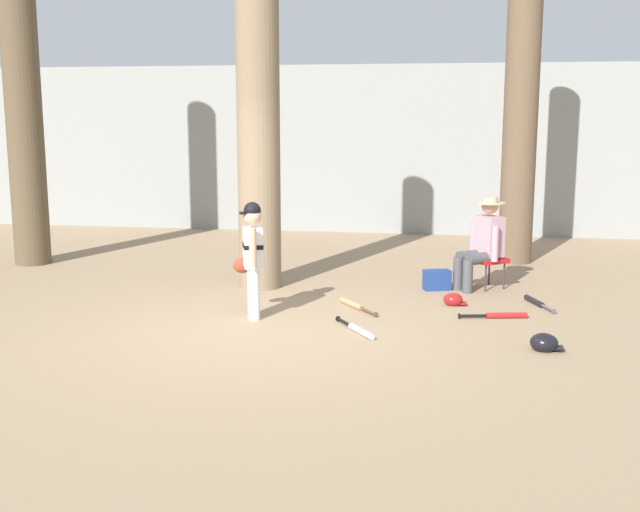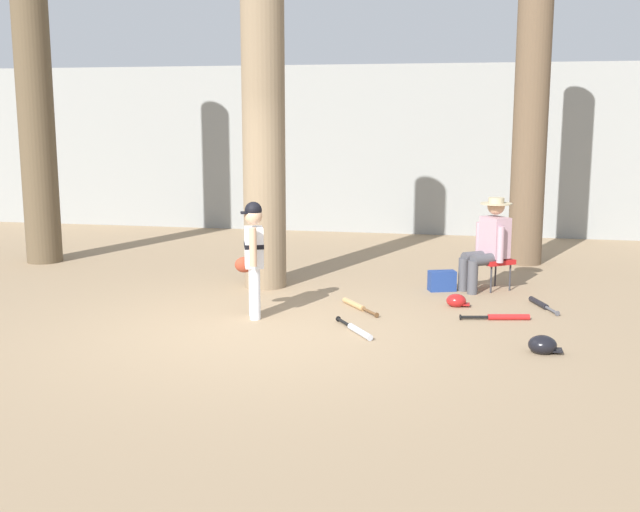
{
  "view_description": "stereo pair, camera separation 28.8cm",
  "coord_description": "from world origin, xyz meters",
  "px_view_note": "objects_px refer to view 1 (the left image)",
  "views": [
    {
      "loc": [
        1.9,
        -7.69,
        2.26
      ],
      "look_at": [
        0.54,
        0.51,
        0.75
      ],
      "focal_mm": 44.26,
      "sensor_mm": 36.0,
      "label": 1
    },
    {
      "loc": [
        2.18,
        -7.64,
        2.26
      ],
      "look_at": [
        0.54,
        0.51,
        0.75
      ],
      "focal_mm": 44.26,
      "sensor_mm": 36.0,
      "label": 2
    }
  ],
  "objects_px": {
    "tree_far_left": "(23,103)",
    "bat_wood_tan": "(354,305)",
    "young_ballplayer": "(252,252)",
    "batting_helmet_red": "(453,300)",
    "tree_near_player": "(258,126)",
    "bat_red_barrel": "(501,315)",
    "batting_helmet_black": "(544,343)",
    "folding_stool": "(488,261)",
    "bat_black_composite": "(536,302)",
    "bat_aluminum_silver": "(359,330)",
    "seated_spectator": "(483,241)",
    "tree_behind_spectator": "(520,133)",
    "handbag_beside_stool": "(437,280)"
  },
  "relations": [
    {
      "from": "seated_spectator",
      "to": "handbag_beside_stool",
      "type": "distance_m",
      "value": 0.78
    },
    {
      "from": "batting_helmet_black",
      "to": "bat_aluminum_silver",
      "type": "bearing_deg",
      "value": 169.95
    },
    {
      "from": "bat_black_composite",
      "to": "folding_stool",
      "type": "bearing_deg",
      "value": 122.74
    },
    {
      "from": "bat_red_barrel",
      "to": "tree_far_left",
      "type": "bearing_deg",
      "value": 162.24
    },
    {
      "from": "bat_wood_tan",
      "to": "batting_helmet_black",
      "type": "distance_m",
      "value": 2.45
    },
    {
      "from": "tree_near_player",
      "to": "tree_far_left",
      "type": "distance_m",
      "value": 3.96
    },
    {
      "from": "young_ballplayer",
      "to": "bat_black_composite",
      "type": "distance_m",
      "value": 3.47
    },
    {
      "from": "bat_wood_tan",
      "to": "bat_black_composite",
      "type": "height_order",
      "value": "same"
    },
    {
      "from": "tree_near_player",
      "to": "batting_helmet_black",
      "type": "bearing_deg",
      "value": -34.72
    },
    {
      "from": "tree_near_player",
      "to": "bat_aluminum_silver",
      "type": "height_order",
      "value": "tree_near_player"
    },
    {
      "from": "tree_far_left",
      "to": "bat_wood_tan",
      "type": "height_order",
      "value": "tree_far_left"
    },
    {
      "from": "tree_near_player",
      "to": "handbag_beside_stool",
      "type": "xyz_separation_m",
      "value": [
        2.31,
        0.18,
        -1.97
      ]
    },
    {
      "from": "tree_behind_spectator",
      "to": "bat_wood_tan",
      "type": "distance_m",
      "value": 4.35
    },
    {
      "from": "bat_black_composite",
      "to": "batting_helmet_red",
      "type": "bearing_deg",
      "value": -169.74
    },
    {
      "from": "bat_black_composite",
      "to": "batting_helmet_black",
      "type": "bearing_deg",
      "value": -93.53
    },
    {
      "from": "bat_aluminum_silver",
      "to": "young_ballplayer",
      "type": "bearing_deg",
      "value": 160.69
    },
    {
      "from": "tree_behind_spectator",
      "to": "handbag_beside_stool",
      "type": "xyz_separation_m",
      "value": [
        -1.14,
        -2.16,
        -1.84
      ]
    },
    {
      "from": "tree_behind_spectator",
      "to": "bat_black_composite",
      "type": "relative_size",
      "value": 6.66
    },
    {
      "from": "tree_near_player",
      "to": "tree_behind_spectator",
      "type": "relative_size",
      "value": 1.04
    },
    {
      "from": "bat_wood_tan",
      "to": "batting_helmet_red",
      "type": "distance_m",
      "value": 1.2
    },
    {
      "from": "seated_spectator",
      "to": "handbag_beside_stool",
      "type": "bearing_deg",
      "value": -165.6
    },
    {
      "from": "handbag_beside_stool",
      "to": "tree_far_left",
      "type": "height_order",
      "value": "tree_far_left"
    },
    {
      "from": "seated_spectator",
      "to": "bat_wood_tan",
      "type": "height_order",
      "value": "seated_spectator"
    },
    {
      "from": "young_ballplayer",
      "to": "folding_stool",
      "type": "bearing_deg",
      "value": 36.52
    },
    {
      "from": "tree_near_player",
      "to": "batting_helmet_black",
      "type": "xyz_separation_m",
      "value": [
        3.38,
        -2.34,
        -2.02
      ]
    },
    {
      "from": "bat_wood_tan",
      "to": "bat_aluminum_silver",
      "type": "relative_size",
      "value": 0.97
    },
    {
      "from": "tree_far_left",
      "to": "bat_wood_tan",
      "type": "distance_m",
      "value": 6.03
    },
    {
      "from": "folding_stool",
      "to": "batting_helmet_black",
      "type": "relative_size",
      "value": 1.75
    },
    {
      "from": "handbag_beside_stool",
      "to": "tree_far_left",
      "type": "relative_size",
      "value": 0.06
    },
    {
      "from": "bat_aluminum_silver",
      "to": "batting_helmet_red",
      "type": "height_order",
      "value": "batting_helmet_red"
    },
    {
      "from": "young_ballplayer",
      "to": "folding_stool",
      "type": "xyz_separation_m",
      "value": [
        2.66,
        1.97,
        -0.38
      ]
    },
    {
      "from": "seated_spectator",
      "to": "bat_wood_tan",
      "type": "distance_m",
      "value": 2.07
    },
    {
      "from": "seated_spectator",
      "to": "bat_aluminum_silver",
      "type": "relative_size",
      "value": 1.68
    },
    {
      "from": "seated_spectator",
      "to": "bat_red_barrel",
      "type": "relative_size",
      "value": 1.56
    },
    {
      "from": "bat_black_composite",
      "to": "batting_helmet_red",
      "type": "height_order",
      "value": "batting_helmet_red"
    },
    {
      "from": "tree_near_player",
      "to": "tree_far_left",
      "type": "height_order",
      "value": "tree_far_left"
    },
    {
      "from": "tree_behind_spectator",
      "to": "seated_spectator",
      "type": "bearing_deg",
      "value": -105.81
    },
    {
      "from": "folding_stool",
      "to": "young_ballplayer",
      "type": "bearing_deg",
      "value": -143.48
    },
    {
      "from": "young_ballplayer",
      "to": "batting_helmet_black",
      "type": "relative_size",
      "value": 4.09
    },
    {
      "from": "bat_black_composite",
      "to": "batting_helmet_black",
      "type": "height_order",
      "value": "batting_helmet_black"
    },
    {
      "from": "seated_spectator",
      "to": "batting_helmet_black",
      "type": "relative_size",
      "value": 3.76
    },
    {
      "from": "tree_behind_spectator",
      "to": "folding_stool",
      "type": "xyz_separation_m",
      "value": [
        -0.49,
        -1.96,
        -1.61
      ]
    },
    {
      "from": "handbag_beside_stool",
      "to": "bat_wood_tan",
      "type": "xyz_separation_m",
      "value": [
        -0.94,
        -1.13,
        -0.1
      ]
    },
    {
      "from": "bat_red_barrel",
      "to": "batting_helmet_black",
      "type": "xyz_separation_m",
      "value": [
        0.34,
        -1.18,
        0.05
      ]
    },
    {
      "from": "young_ballplayer",
      "to": "handbag_beside_stool",
      "type": "height_order",
      "value": "young_ballplayer"
    },
    {
      "from": "young_ballplayer",
      "to": "batting_helmet_black",
      "type": "xyz_separation_m",
      "value": [
        3.08,
        -0.76,
        -0.67
      ]
    },
    {
      "from": "tree_near_player",
      "to": "bat_black_composite",
      "type": "distance_m",
      "value": 4.09
    },
    {
      "from": "young_ballplayer",
      "to": "batting_helmet_red",
      "type": "bearing_deg",
      "value": 23.15
    },
    {
      "from": "tree_near_player",
      "to": "bat_wood_tan",
      "type": "xyz_separation_m",
      "value": [
        1.36,
        -0.95,
        -2.07
      ]
    },
    {
      "from": "tree_near_player",
      "to": "handbag_beside_stool",
      "type": "relative_size",
      "value": 14.5
    }
  ]
}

